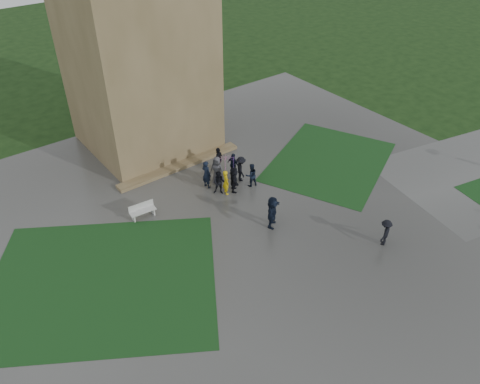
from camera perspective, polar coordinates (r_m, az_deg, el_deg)
ground at (r=24.97m, az=5.59°, el=-7.50°), size 120.00×120.00×0.00m
plaza at (r=26.05m, az=2.64°, el=-5.12°), size 34.00×34.00×0.02m
lawn_inset_left at (r=24.39m, az=-16.39°, el=-10.39°), size 14.10×13.46×0.01m
lawn_inset_right at (r=32.68m, az=10.83°, el=3.68°), size 11.12×10.15×0.01m
tower at (r=31.78m, az=-12.98°, el=20.27°), size 8.00×8.00×18.00m
tower_plinth at (r=31.70m, az=-7.30°, el=3.20°), size 9.00×0.80×0.22m
bench at (r=27.49m, az=-11.81°, el=-2.21°), size 1.55×0.60×0.88m
visitor_cluster at (r=29.21m, az=-1.45°, el=2.66°), size 3.02×3.83×2.66m
pedestrian_mid at (r=26.02m, az=3.95°, el=-2.43°), size 1.80×1.64×1.94m
pedestrian_near at (r=26.07m, az=17.27°, el=-4.72°), size 1.14×0.88×1.57m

